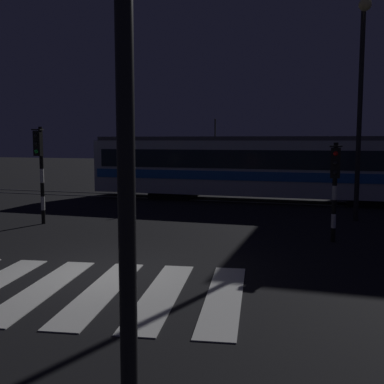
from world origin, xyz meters
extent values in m
plane|color=black|center=(0.00, 0.00, 0.00)|extent=(120.00, 120.00, 0.00)
cube|color=#59595E|center=(0.00, 13.09, 0.01)|extent=(80.00, 0.12, 0.03)
cube|color=#59595E|center=(0.00, 14.52, 0.01)|extent=(80.00, 0.12, 0.03)
cube|color=silver|center=(-0.62, -1.60, 0.01)|extent=(1.32, 4.23, 0.02)
cube|color=silver|center=(0.62, -1.41, 0.01)|extent=(1.32, 4.23, 0.02)
cube|color=silver|center=(1.86, -1.22, 0.01)|extent=(1.32, 4.23, 0.02)
cube|color=silver|center=(3.10, -1.03, 0.01)|extent=(1.32, 4.23, 0.02)
cylinder|color=black|center=(5.11, 4.91, 0.21)|extent=(0.14, 0.14, 0.43)
cylinder|color=white|center=(5.11, 4.91, 0.64)|extent=(0.14, 0.14, 0.43)
cylinder|color=black|center=(5.11, 4.91, 1.07)|extent=(0.14, 0.14, 0.43)
cylinder|color=white|center=(5.11, 4.91, 1.50)|extent=(0.14, 0.14, 0.43)
cylinder|color=black|center=(5.11, 4.91, 1.93)|extent=(0.14, 0.14, 0.43)
cylinder|color=white|center=(5.11, 4.91, 2.36)|extent=(0.14, 0.14, 0.43)
cylinder|color=black|center=(5.11, 4.91, 2.79)|extent=(0.14, 0.14, 0.43)
cube|color=black|center=(5.11, 4.74, 2.41)|extent=(0.28, 0.20, 0.90)
sphere|color=red|center=(5.11, 4.63, 2.69)|extent=(0.14, 0.14, 0.14)
sphere|color=black|center=(5.11, 4.63, 2.41)|extent=(0.14, 0.14, 0.14)
sphere|color=black|center=(5.11, 4.63, 2.13)|extent=(0.14, 0.14, 0.14)
cube|color=black|center=(5.11, 4.74, 2.90)|extent=(0.36, 0.24, 0.04)
cylinder|color=black|center=(-5.15, 5.01, 0.25)|extent=(0.14, 0.14, 0.51)
cylinder|color=white|center=(-5.15, 5.01, 0.76)|extent=(0.14, 0.14, 0.51)
cylinder|color=black|center=(-5.15, 5.01, 1.27)|extent=(0.14, 0.14, 0.51)
cylinder|color=white|center=(-5.15, 5.01, 1.78)|extent=(0.14, 0.14, 0.51)
cylinder|color=black|center=(-5.15, 5.01, 2.29)|extent=(0.14, 0.14, 0.51)
cylinder|color=white|center=(-5.15, 5.01, 2.80)|extent=(0.14, 0.14, 0.51)
cylinder|color=black|center=(-5.15, 5.01, 3.30)|extent=(0.14, 0.14, 0.51)
cube|color=black|center=(-5.15, 4.84, 2.96)|extent=(0.28, 0.20, 0.90)
sphere|color=black|center=(-5.15, 4.73, 3.24)|extent=(0.14, 0.14, 0.14)
sphere|color=black|center=(-5.15, 4.73, 2.96)|extent=(0.14, 0.14, 0.14)
sphere|color=green|center=(-5.15, 4.73, 2.68)|extent=(0.14, 0.14, 0.14)
cube|color=black|center=(-5.15, 4.84, 3.45)|extent=(0.36, 0.24, 0.04)
cylinder|color=black|center=(3.16, -5.58, 3.72)|extent=(0.18, 0.18, 7.43)
cylinder|color=black|center=(5.92, 9.03, 3.96)|extent=(0.18, 0.18, 7.93)
cylinder|color=black|center=(5.92, 8.58, 7.83)|extent=(0.10, 0.90, 0.10)
sphere|color=#F9E08C|center=(5.92, 8.13, 7.75)|extent=(0.44, 0.44, 0.44)
cube|color=silver|center=(1.85, 13.80, 1.70)|extent=(17.99, 2.50, 2.70)
cube|color=blue|center=(1.85, 12.53, 1.35)|extent=(17.63, 0.04, 0.44)
cube|color=blue|center=(1.85, 15.07, 1.35)|extent=(17.63, 0.04, 0.44)
cube|color=black|center=(1.85, 12.54, 2.15)|extent=(17.09, 0.03, 0.90)
cube|color=#4C4C51|center=(1.85, 13.80, 3.15)|extent=(17.63, 2.30, 0.20)
cylinder|color=#262628|center=(-0.85, 13.80, 3.65)|extent=(0.08, 0.08, 1.00)
cube|color=black|center=(6.80, 13.80, 0.17)|extent=(2.20, 2.00, 0.35)
cube|color=black|center=(-3.10, 13.80, 0.17)|extent=(2.20, 2.00, 0.35)
camera|label=1|loc=(5.11, -9.77, 3.09)|focal=43.97mm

